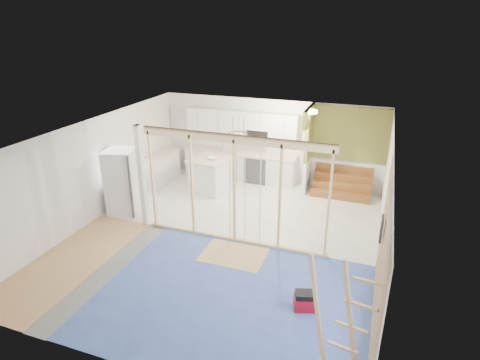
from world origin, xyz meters
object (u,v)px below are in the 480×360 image
(fridge, at_px, (122,182))
(ladder, at_px, (339,325))
(island, at_px, (210,175))
(toolbox, at_px, (305,301))

(fridge, xyz_separation_m, ladder, (6.05, -3.65, 0.15))
(island, bearing_deg, fridge, -119.51)
(toolbox, relative_size, ladder, 0.22)
(ladder, bearing_deg, island, 151.63)
(fridge, distance_m, toolbox, 5.85)
(fridge, height_order, island, fridge)
(toolbox, bearing_deg, island, 113.89)
(ladder, bearing_deg, fridge, 172.70)
(toolbox, bearing_deg, ladder, -80.33)
(toolbox, bearing_deg, fridge, 140.13)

